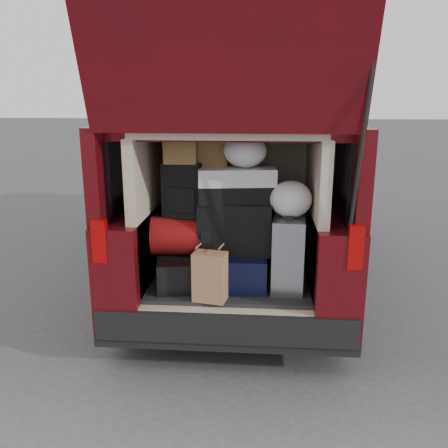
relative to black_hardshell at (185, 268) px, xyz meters
The scene contains 15 objects.
ground 0.77m from the black_hardshell, 21.48° to the right, with size 80.00×80.00×0.00m, color #39393C.
minivan 1.77m from the black_hardshell, 78.21° to the left, with size 1.90×5.35×2.77m.
load_floor 0.55m from the black_hardshell, 20.56° to the left, with size 1.24×1.05×0.55m, color black.
black_hardshell is the anchor object (origin of this frame).
navy_hardshell 0.40m from the black_hardshell, ahead, with size 0.48×0.59×0.26m, color black.
silver_roller 0.83m from the black_hardshell, ahead, with size 0.23×0.37×0.56m, color silver.
kraft_bag 0.42m from the black_hardshell, 54.47° to the right, with size 0.23×0.15×0.36m, color #AE764E.
red_duffel 0.27m from the black_hardshell, 165.12° to the left, with size 0.46×0.30×0.30m, color maroon.
black_soft_case 0.53m from the black_hardshell, ahead, with size 0.55×0.33×0.40m, color black.
backpack 0.62m from the black_hardshell, 96.78° to the left, with size 0.29×0.18×0.41m, color black.
twotone_duffel 0.78m from the black_hardshell, ahead, with size 0.57×0.30×0.26m, color silver.
grocery_sack_lower 0.94m from the black_hardshell, 113.19° to the left, with size 0.24×0.20×0.22m, color olive.
grocery_sack_upper 0.94m from the black_hardshell, 33.74° to the left, with size 0.23×0.18×0.23m, color olive.
plastic_bag_center 1.04m from the black_hardshell, ahead, with size 0.32×0.30×0.26m, color silver.
plastic_bag_right 1.00m from the black_hardshell, ahead, with size 0.31×0.29×0.27m, color silver.
Camera 1 is at (0.23, -3.35, 1.98)m, focal length 38.00 mm.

